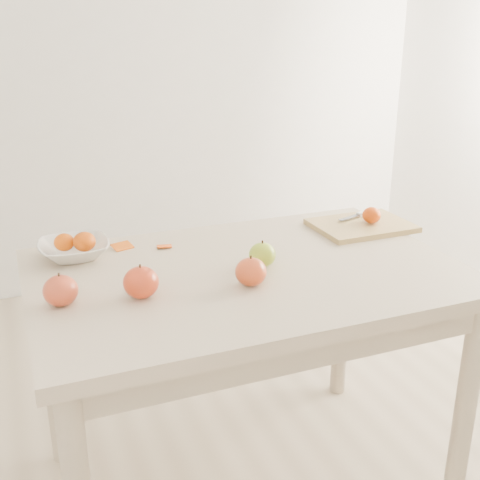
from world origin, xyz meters
name	(u,v)px	position (x,y,z in m)	size (l,w,h in m)	color
table	(246,300)	(0.00, 0.00, 0.65)	(1.20, 0.80, 0.75)	beige
cutting_board	(361,226)	(0.50, 0.19, 0.76)	(0.32, 0.23, 0.02)	tan
board_tangerine	(372,215)	(0.53, 0.18, 0.80)	(0.06, 0.06, 0.05)	#C73D07
fruit_bowl	(74,250)	(-0.44, 0.27, 0.78)	(0.21, 0.21, 0.05)	white
bowl_tangerine_near	(64,242)	(-0.46, 0.28, 0.80)	(0.06, 0.06, 0.05)	#D95B07
bowl_tangerine_far	(84,242)	(-0.41, 0.25, 0.80)	(0.07, 0.07, 0.06)	#CC3E07
orange_peel_a	(122,247)	(-0.29, 0.29, 0.75)	(0.06, 0.04, 0.00)	#DB5A0F
orange_peel_b	(164,247)	(-0.17, 0.25, 0.75)	(0.04, 0.04, 0.00)	#D44B0E
paring_knife	(362,214)	(0.54, 0.26, 0.78)	(0.17, 0.07, 0.01)	white
apple_green	(262,255)	(0.05, 0.00, 0.79)	(0.08, 0.08, 0.07)	#749815
apple_red_d	(61,291)	(-0.51, -0.04, 0.79)	(0.09, 0.09, 0.08)	maroon
apple_red_e	(251,272)	(-0.03, -0.11, 0.79)	(0.08, 0.08, 0.08)	maroon
apple_red_b	(141,282)	(-0.32, -0.07, 0.79)	(0.09, 0.09, 0.08)	#A11107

